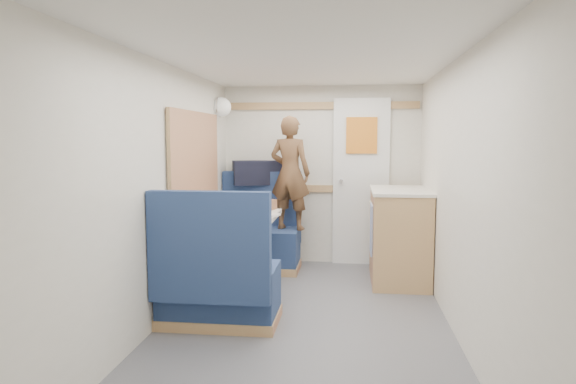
# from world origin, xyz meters

# --- Properties ---
(floor) EXTENTS (4.50, 4.50, 0.00)m
(floor) POSITION_xyz_m (0.00, 0.00, 0.00)
(floor) COLOR #515156
(floor) RESTS_ON ground
(ceiling) EXTENTS (4.50, 4.50, 0.00)m
(ceiling) POSITION_xyz_m (0.00, 0.00, 2.00)
(ceiling) COLOR silver
(ceiling) RESTS_ON wall_back
(wall_back) EXTENTS (2.20, 0.02, 2.00)m
(wall_back) POSITION_xyz_m (0.00, 2.25, 1.00)
(wall_back) COLOR silver
(wall_back) RESTS_ON floor
(wall_left) EXTENTS (0.02, 4.50, 2.00)m
(wall_left) POSITION_xyz_m (-1.10, 0.00, 1.00)
(wall_left) COLOR silver
(wall_left) RESTS_ON floor
(wall_right) EXTENTS (0.02, 4.50, 2.00)m
(wall_right) POSITION_xyz_m (1.10, 0.00, 1.00)
(wall_right) COLOR silver
(wall_right) RESTS_ON floor
(oak_trim_low) EXTENTS (2.15, 0.02, 0.08)m
(oak_trim_low) POSITION_xyz_m (0.00, 2.23, 0.85)
(oak_trim_low) COLOR #A06948
(oak_trim_low) RESTS_ON wall_back
(oak_trim_high) EXTENTS (2.15, 0.02, 0.08)m
(oak_trim_high) POSITION_xyz_m (0.00, 2.23, 1.78)
(oak_trim_high) COLOR #A06948
(oak_trim_high) RESTS_ON wall_back
(side_window) EXTENTS (0.04, 1.30, 0.72)m
(side_window) POSITION_xyz_m (-1.08, 1.00, 1.25)
(side_window) COLOR #A8B99D
(side_window) RESTS_ON wall_left
(rear_door) EXTENTS (0.62, 0.12, 1.86)m
(rear_door) POSITION_xyz_m (0.45, 2.22, 0.97)
(rear_door) COLOR white
(rear_door) RESTS_ON wall_back
(dinette_table) EXTENTS (0.62, 0.92, 0.72)m
(dinette_table) POSITION_xyz_m (-0.65, 1.00, 0.57)
(dinette_table) COLOR white
(dinette_table) RESTS_ON floor
(bench_far) EXTENTS (0.90, 0.59, 1.05)m
(bench_far) POSITION_xyz_m (-0.65, 1.86, 0.30)
(bench_far) COLOR #172A4C
(bench_far) RESTS_ON floor
(bench_near) EXTENTS (0.90, 0.59, 1.05)m
(bench_near) POSITION_xyz_m (-0.65, 0.14, 0.30)
(bench_near) COLOR #172A4C
(bench_near) RESTS_ON floor
(ledge) EXTENTS (0.90, 0.14, 0.04)m
(ledge) POSITION_xyz_m (-0.65, 2.12, 0.88)
(ledge) COLOR #A06948
(ledge) RESTS_ON bench_far
(dome_light) EXTENTS (0.20, 0.20, 0.20)m
(dome_light) POSITION_xyz_m (-1.04, 1.85, 1.75)
(dome_light) COLOR white
(dome_light) RESTS_ON wall_left
(galley_counter) EXTENTS (0.57, 0.92, 0.92)m
(galley_counter) POSITION_xyz_m (0.82, 1.55, 0.47)
(galley_counter) COLOR #A06948
(galley_counter) RESTS_ON floor
(person) EXTENTS (0.50, 0.39, 1.20)m
(person) POSITION_xyz_m (-0.30, 1.83, 1.05)
(person) COLOR brown
(person) RESTS_ON bench_far
(duffel_bag) EXTENTS (0.61, 0.43, 0.27)m
(duffel_bag) POSITION_xyz_m (-0.70, 2.12, 1.03)
(duffel_bag) COLOR black
(duffel_bag) RESTS_ON ledge
(tray) EXTENTS (0.35, 0.40, 0.02)m
(tray) POSITION_xyz_m (-0.46, 0.90, 0.73)
(tray) COLOR white
(tray) RESTS_ON dinette_table
(orange_fruit) EXTENTS (0.07, 0.07, 0.07)m
(orange_fruit) POSITION_xyz_m (-0.45, 0.79, 0.77)
(orange_fruit) COLOR orange
(orange_fruit) RESTS_ON tray
(cheese_block) EXTENTS (0.11, 0.09, 0.03)m
(cheese_block) POSITION_xyz_m (-0.56, 0.84, 0.76)
(cheese_block) COLOR #F5D78D
(cheese_block) RESTS_ON tray
(wine_glass) EXTENTS (0.08, 0.08, 0.17)m
(wine_glass) POSITION_xyz_m (-0.73, 0.98, 0.84)
(wine_glass) COLOR white
(wine_glass) RESTS_ON dinette_table
(tumbler_left) EXTENTS (0.07, 0.07, 0.12)m
(tumbler_left) POSITION_xyz_m (-0.75, 0.77, 0.78)
(tumbler_left) COLOR white
(tumbler_left) RESTS_ON dinette_table
(tumbler_mid) EXTENTS (0.07, 0.07, 0.12)m
(tumbler_mid) POSITION_xyz_m (-0.78, 1.21, 0.78)
(tumbler_mid) COLOR white
(tumbler_mid) RESTS_ON dinette_table
(beer_glass) EXTENTS (0.06, 0.06, 0.09)m
(beer_glass) POSITION_xyz_m (-0.49, 1.18, 0.77)
(beer_glass) COLOR #8E4714
(beer_glass) RESTS_ON dinette_table
(pepper_grinder) EXTENTS (0.03, 0.03, 0.09)m
(pepper_grinder) POSITION_xyz_m (-0.59, 1.15, 0.76)
(pepper_grinder) COLOR black
(pepper_grinder) RESTS_ON dinette_table
(salt_grinder) EXTENTS (0.04, 0.04, 0.10)m
(salt_grinder) POSITION_xyz_m (-0.66, 0.95, 0.77)
(salt_grinder) COLOR white
(salt_grinder) RESTS_ON dinette_table
(bread_loaf) EXTENTS (0.19, 0.25, 0.09)m
(bread_loaf) POSITION_xyz_m (-0.48, 1.35, 0.77)
(bread_loaf) COLOR brown
(bread_loaf) RESTS_ON dinette_table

